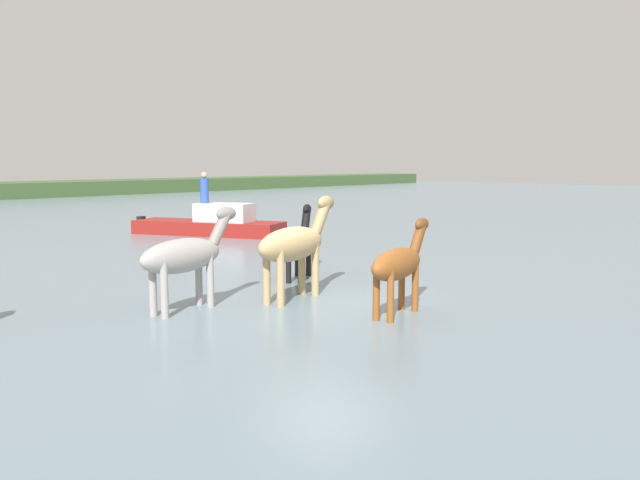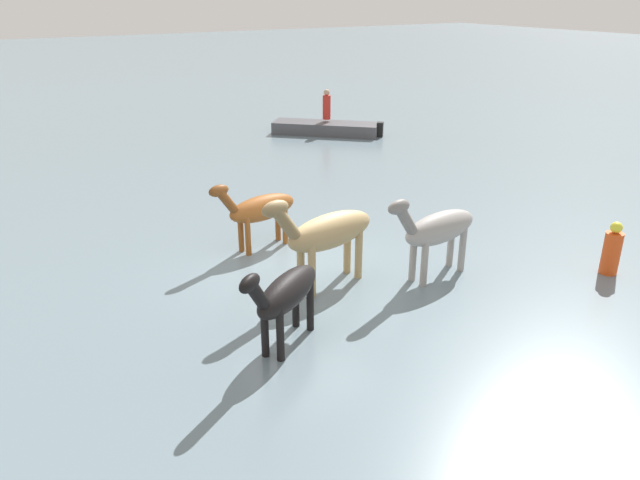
{
  "view_description": "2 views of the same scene",
  "coord_description": "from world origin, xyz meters",
  "px_view_note": "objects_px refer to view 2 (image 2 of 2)",
  "views": [
    {
      "loc": [
        -9.38,
        -8.37,
        2.79
      ],
      "look_at": [
        0.87,
        0.89,
        1.11
      ],
      "focal_mm": 35.99,
      "sensor_mm": 36.0,
      "label": 1
    },
    {
      "loc": [
        5.58,
        9.91,
        5.51
      ],
      "look_at": [
        -0.34,
        0.11,
        0.73
      ],
      "focal_mm": 33.99,
      "sensor_mm": 36.0,
      "label": 2
    }
  ],
  "objects_px": {
    "horse_chestnut_trailing": "(260,209)",
    "boat_tender_starboard": "(326,130)",
    "person_spotter_bow": "(327,106)",
    "horse_pinto_flank": "(285,294)",
    "buoy_channel_marker": "(612,251)",
    "horse_dark_mare": "(437,229)",
    "horse_rear_stallion": "(327,232)"
  },
  "relations": [
    {
      "from": "horse_chestnut_trailing",
      "to": "boat_tender_starboard",
      "type": "bearing_deg",
      "value": -138.39
    },
    {
      "from": "boat_tender_starboard",
      "to": "person_spotter_bow",
      "type": "xyz_separation_m",
      "value": [
        -0.1,
        -0.14,
        0.96
      ]
    },
    {
      "from": "horse_chestnut_trailing",
      "to": "horse_pinto_flank",
      "type": "bearing_deg",
      "value": 60.43
    },
    {
      "from": "horse_chestnut_trailing",
      "to": "boat_tender_starboard",
      "type": "xyz_separation_m",
      "value": [
        -7.43,
        -9.18,
        -0.78
      ]
    },
    {
      "from": "buoy_channel_marker",
      "to": "boat_tender_starboard",
      "type": "bearing_deg",
      "value": -97.26
    },
    {
      "from": "horse_pinto_flank",
      "to": "boat_tender_starboard",
      "type": "xyz_separation_m",
      "value": [
        -8.85,
        -13.07,
        -0.79
      ]
    },
    {
      "from": "horse_dark_mare",
      "to": "person_spotter_bow",
      "type": "distance_m",
      "value": 13.5
    },
    {
      "from": "boat_tender_starboard",
      "to": "person_spotter_bow",
      "type": "height_order",
      "value": "person_spotter_bow"
    },
    {
      "from": "horse_rear_stallion",
      "to": "person_spotter_bow",
      "type": "distance_m",
      "value": 13.74
    },
    {
      "from": "horse_rear_stallion",
      "to": "horse_pinto_flank",
      "type": "xyz_separation_m",
      "value": [
        1.73,
        1.52,
        -0.18
      ]
    },
    {
      "from": "horse_dark_mare",
      "to": "horse_pinto_flank",
      "type": "height_order",
      "value": "horse_dark_mare"
    },
    {
      "from": "horse_dark_mare",
      "to": "person_spotter_bow",
      "type": "xyz_separation_m",
      "value": [
        -5.12,
        -12.5,
        0.08
      ]
    },
    {
      "from": "horse_pinto_flank",
      "to": "buoy_channel_marker",
      "type": "height_order",
      "value": "horse_pinto_flank"
    },
    {
      "from": "horse_chestnut_trailing",
      "to": "boat_tender_starboard",
      "type": "height_order",
      "value": "horse_chestnut_trailing"
    },
    {
      "from": "horse_rear_stallion",
      "to": "horse_pinto_flank",
      "type": "distance_m",
      "value": 2.31
    },
    {
      "from": "horse_chestnut_trailing",
      "to": "boat_tender_starboard",
      "type": "relative_size",
      "value": 0.57
    },
    {
      "from": "horse_pinto_flank",
      "to": "person_spotter_bow",
      "type": "distance_m",
      "value": 15.96
    },
    {
      "from": "horse_rear_stallion",
      "to": "horse_dark_mare",
      "type": "height_order",
      "value": "horse_rear_stallion"
    },
    {
      "from": "boat_tender_starboard",
      "to": "horse_pinto_flank",
      "type": "bearing_deg",
      "value": 99.06
    },
    {
      "from": "horse_chestnut_trailing",
      "to": "buoy_channel_marker",
      "type": "bearing_deg",
      "value": 129.29
    },
    {
      "from": "horse_rear_stallion",
      "to": "horse_pinto_flank",
      "type": "height_order",
      "value": "horse_rear_stallion"
    },
    {
      "from": "boat_tender_starboard",
      "to": "horse_chestnut_trailing",
      "type": "bearing_deg",
      "value": 94.2
    },
    {
      "from": "horse_chestnut_trailing",
      "to": "horse_pinto_flank",
      "type": "distance_m",
      "value": 4.14
    },
    {
      "from": "horse_chestnut_trailing",
      "to": "person_spotter_bow",
      "type": "bearing_deg",
      "value": -138.33
    },
    {
      "from": "person_spotter_bow",
      "to": "buoy_channel_marker",
      "type": "xyz_separation_m",
      "value": [
        1.9,
        14.26,
        -0.62
      ]
    },
    {
      "from": "horse_chestnut_trailing",
      "to": "horse_pinto_flank",
      "type": "height_order",
      "value": "horse_pinto_flank"
    },
    {
      "from": "horse_pinto_flank",
      "to": "buoy_channel_marker",
      "type": "distance_m",
      "value": 7.15
    },
    {
      "from": "horse_dark_mare",
      "to": "horse_pinto_flank",
      "type": "distance_m",
      "value": 3.9
    },
    {
      "from": "horse_dark_mare",
      "to": "horse_pinto_flank",
      "type": "relative_size",
      "value": 1.2
    },
    {
      "from": "horse_rear_stallion",
      "to": "horse_dark_mare",
      "type": "bearing_deg",
      "value": 149.31
    },
    {
      "from": "horse_rear_stallion",
      "to": "buoy_channel_marker",
      "type": "xyz_separation_m",
      "value": [
        -5.33,
        2.57,
        -0.63
      ]
    },
    {
      "from": "person_spotter_bow",
      "to": "buoy_channel_marker",
      "type": "distance_m",
      "value": 14.4
    }
  ]
}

